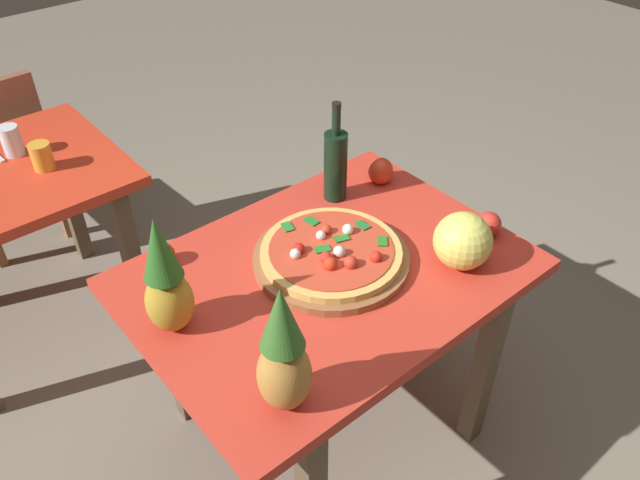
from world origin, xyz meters
TOP-DOWN VIEW (x-y plane):
  - ground_plane at (0.00, 0.00)m, footprint 10.00×10.00m
  - display_table at (0.00, 0.00)m, footprint 1.10×0.81m
  - background_table at (-0.58, 1.14)m, footprint 0.86×0.73m
  - pizza_board at (0.03, 0.02)m, footprint 0.46×0.46m
  - pizza at (0.03, 0.02)m, footprint 0.41×0.41m
  - wine_bottle at (0.26, 0.26)m, footprint 0.08×0.08m
  - pineapple_left at (-0.37, -0.29)m, footprint 0.12×0.12m
  - pineapple_right at (-0.45, 0.09)m, footprint 0.12×0.12m
  - melon at (0.31, -0.22)m, footprint 0.17×0.17m
  - bell_pepper at (0.43, 0.23)m, footprint 0.09×0.09m
  - tomato_near_board at (0.48, -0.19)m, footprint 0.08×0.08m
  - tomato_at_corner at (-0.34, 0.33)m, footprint 0.06×0.06m
  - drinking_glass_juice at (-0.42, 1.06)m, footprint 0.07×0.07m
  - drinking_glass_water at (-0.46, 1.22)m, footprint 0.07×0.07m

SIDE VIEW (x-z plane):
  - ground_plane at x=0.00m, z-range 0.00..0.00m
  - background_table at x=-0.58m, z-range 0.24..0.97m
  - display_table at x=0.00m, z-range 0.27..0.99m
  - pizza_board at x=0.03m, z-range 0.73..0.75m
  - tomato_at_corner at x=-0.34m, z-range 0.73..0.79m
  - tomato_near_board at x=0.48m, z-range 0.73..0.81m
  - pizza at x=0.03m, z-range 0.74..0.80m
  - bell_pepper at x=0.43m, z-range 0.73..0.82m
  - drinking_glass_juice at x=-0.42m, z-range 0.73..0.83m
  - drinking_glass_water at x=-0.46m, z-range 0.73..0.84m
  - melon at x=0.31m, z-range 0.73..0.90m
  - wine_bottle at x=0.26m, z-range 0.69..1.03m
  - pineapple_right at x=-0.45m, z-range 0.71..1.06m
  - pineapple_left at x=-0.37m, z-range 0.71..1.07m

